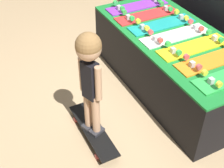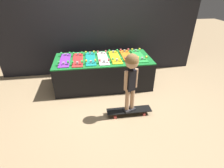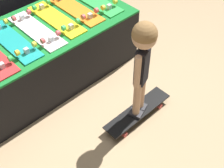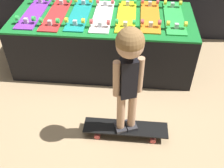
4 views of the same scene
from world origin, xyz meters
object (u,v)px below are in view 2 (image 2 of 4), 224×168
skateboard_teal_on_rack (90,58)px  skateboard_on_floor (129,111)px  skateboard_red_on_rack (78,59)px  skateboard_yellow_on_rack (115,57)px  skateboard_white_on_rack (103,58)px  skateboard_green_on_rack (139,55)px  skateboard_purple_on_rack (65,60)px  child (131,73)px  skateboard_orange_on_rack (127,56)px

skateboard_teal_on_rack → skateboard_on_floor: (0.57, -1.08, -0.56)m
skateboard_on_floor → skateboard_red_on_rack: bearing=128.2°
skateboard_yellow_on_rack → skateboard_red_on_rack: bearing=-176.8°
skateboard_white_on_rack → skateboard_on_floor: skateboard_white_on_rack is taller
skateboard_red_on_rack → skateboard_green_on_rack: same height
skateboard_purple_on_rack → child: 1.53m
skateboard_yellow_on_rack → skateboard_teal_on_rack: bearing=-178.0°
skateboard_orange_on_rack → child: 1.14m
skateboard_teal_on_rack → skateboard_orange_on_rack: bearing=2.6°
skateboard_purple_on_rack → skateboard_yellow_on_rack: 1.01m
skateboard_green_on_rack → skateboard_orange_on_rack: bearing=177.9°
skateboard_white_on_rack → skateboard_teal_on_rack: bearing=177.9°
skateboard_yellow_on_rack → skateboard_green_on_rack: (0.51, 0.01, 0.00)m
skateboard_white_on_rack → skateboard_purple_on_rack: bearing=179.6°
skateboard_red_on_rack → skateboard_purple_on_rack: bearing=175.1°
child → skateboard_red_on_rack: bearing=108.2°
skateboard_orange_on_rack → skateboard_green_on_rack: 0.25m
skateboard_white_on_rack → skateboard_orange_on_rack: bearing=5.0°
skateboard_orange_on_rack → skateboard_on_floor: skateboard_orange_on_rack is taller
skateboard_teal_on_rack → skateboard_green_on_rack: (1.01, 0.03, 0.00)m
skateboard_orange_on_rack → skateboard_red_on_rack: bearing=-176.6°
skateboard_white_on_rack → skateboard_orange_on_rack: (0.51, 0.04, 0.00)m
skateboard_teal_on_rack → skateboard_white_on_rack: size_ratio=1.00×
skateboard_yellow_on_rack → child: child is taller
skateboard_purple_on_rack → skateboard_teal_on_rack: (0.51, 0.00, 0.00)m
skateboard_yellow_on_rack → skateboard_orange_on_rack: size_ratio=1.00×
skateboard_purple_on_rack → skateboard_yellow_on_rack: bearing=1.2°
skateboard_teal_on_rack → skateboard_on_floor: bearing=-62.0°
child → skateboard_purple_on_rack: bearing=115.2°
skateboard_purple_on_rack → skateboard_white_on_rack: 0.76m
skateboard_on_floor → child: 0.71m
skateboard_yellow_on_rack → skateboard_purple_on_rack: bearing=-178.8°
skateboard_purple_on_rack → child: size_ratio=0.74×
skateboard_purple_on_rack → skateboard_orange_on_rack: same height
skateboard_purple_on_rack → skateboard_teal_on_rack: same height
skateboard_white_on_rack → skateboard_yellow_on_rack: bearing=6.1°
skateboard_orange_on_rack → skateboard_purple_on_rack: bearing=-178.3°
skateboard_white_on_rack → skateboard_green_on_rack: bearing=2.6°
skateboard_yellow_on_rack → skateboard_white_on_rack: bearing=-173.9°
skateboard_teal_on_rack → skateboard_orange_on_rack: same height
skateboard_teal_on_rack → skateboard_green_on_rack: bearing=1.4°
skateboard_red_on_rack → skateboard_orange_on_rack: (1.01, 0.06, 0.00)m
skateboard_green_on_rack → skateboard_on_floor: skateboard_green_on_rack is taller
skateboard_purple_on_rack → skateboard_yellow_on_rack: (1.01, 0.02, 0.00)m
skateboard_green_on_rack → skateboard_red_on_rack: bearing=-177.7°
skateboard_purple_on_rack → skateboard_red_on_rack: (0.25, -0.02, 0.00)m
skateboard_red_on_rack → skateboard_on_floor: 1.45m
skateboard_orange_on_rack → skateboard_green_on_rack: (0.25, -0.01, 0.00)m
skateboard_red_on_rack → skateboard_teal_on_rack: (0.25, 0.02, 0.00)m
skateboard_orange_on_rack → skateboard_green_on_rack: same height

